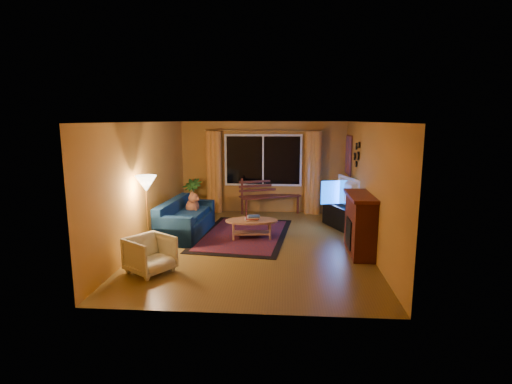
# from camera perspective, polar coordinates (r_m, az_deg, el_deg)

# --- Properties ---
(floor) EXTENTS (4.50, 6.00, 0.02)m
(floor) POSITION_cam_1_polar(r_m,az_deg,el_deg) (8.34, -0.15, -7.56)
(floor) COLOR brown
(floor) RESTS_ON ground
(ceiling) EXTENTS (4.50, 6.00, 0.02)m
(ceiling) POSITION_cam_1_polar(r_m,az_deg,el_deg) (7.93, -0.16, 10.04)
(ceiling) COLOR white
(ceiling) RESTS_ON ground
(wall_back) EXTENTS (4.50, 0.02, 2.50)m
(wall_back) POSITION_cam_1_polar(r_m,az_deg,el_deg) (11.01, 1.03, 3.54)
(wall_back) COLOR #C08231
(wall_back) RESTS_ON ground
(wall_left) EXTENTS (0.02, 6.00, 2.50)m
(wall_left) POSITION_cam_1_polar(r_m,az_deg,el_deg) (8.51, -15.51, 1.16)
(wall_left) COLOR #C08231
(wall_left) RESTS_ON ground
(wall_right) EXTENTS (0.02, 6.00, 2.50)m
(wall_right) POSITION_cam_1_polar(r_m,az_deg,el_deg) (8.19, 15.82, 0.80)
(wall_right) COLOR #C08231
(wall_right) RESTS_ON ground
(window) EXTENTS (2.00, 0.02, 1.30)m
(window) POSITION_cam_1_polar(r_m,az_deg,el_deg) (10.93, 1.01, 4.55)
(window) COLOR black
(window) RESTS_ON wall_back
(curtain_rod) EXTENTS (3.20, 0.03, 0.03)m
(curtain_rod) POSITION_cam_1_polar(r_m,az_deg,el_deg) (10.83, 1.01, 8.74)
(curtain_rod) COLOR #BF8C3F
(curtain_rod) RESTS_ON wall_back
(curtain_left) EXTENTS (0.36, 0.36, 2.24)m
(curtain_left) POSITION_cam_1_polar(r_m,az_deg,el_deg) (11.06, -6.02, 2.84)
(curtain_left) COLOR orange
(curtain_left) RESTS_ON ground
(curtain_right) EXTENTS (0.36, 0.36, 2.24)m
(curtain_right) POSITION_cam_1_polar(r_m,az_deg,el_deg) (10.91, 8.09, 2.69)
(curtain_right) COLOR orange
(curtain_right) RESTS_ON ground
(bench) EXTENTS (1.70, 1.08, 0.49)m
(bench) POSITION_cam_1_polar(r_m,az_deg,el_deg) (10.91, 2.02, -1.87)
(bench) COLOR #4F1E12
(bench) RESTS_ON ground
(potted_plant) EXTENTS (0.70, 0.70, 0.98)m
(potted_plant) POSITION_cam_1_polar(r_m,az_deg,el_deg) (10.92, -9.09, -0.69)
(potted_plant) COLOR #235B1E
(potted_plant) RESTS_ON ground
(sofa) EXTENTS (0.96, 1.98, 0.78)m
(sofa) POSITION_cam_1_polar(r_m,az_deg,el_deg) (9.05, -9.96, -3.65)
(sofa) COLOR #0C2343
(sofa) RESTS_ON ground
(dog) EXTENTS (0.38, 0.48, 0.48)m
(dog) POSITION_cam_1_polar(r_m,az_deg,el_deg) (9.40, -9.07, -1.63)
(dog) COLOR brown
(dog) RESTS_ON sofa
(armchair) EXTENTS (0.90, 0.91, 0.69)m
(armchair) POSITION_cam_1_polar(r_m,az_deg,el_deg) (7.00, -14.89, -8.39)
(armchair) COLOR beige
(armchair) RESTS_ON ground
(floor_lamp) EXTENTS (0.32, 0.32, 1.52)m
(floor_lamp) POSITION_cam_1_polar(r_m,az_deg,el_deg) (7.88, -15.23, -3.18)
(floor_lamp) COLOR #BF8C3F
(floor_lamp) RESTS_ON ground
(rug) EXTENTS (2.18, 3.13, 0.02)m
(rug) POSITION_cam_1_polar(r_m,az_deg,el_deg) (8.98, -1.78, -6.11)
(rug) COLOR maroon
(rug) RESTS_ON ground
(coffee_table) EXTENTS (1.25, 1.25, 0.41)m
(coffee_table) POSITION_cam_1_polar(r_m,az_deg,el_deg) (8.70, -0.64, -5.31)
(coffee_table) COLOR #B37750
(coffee_table) RESTS_ON ground
(tv_console) EXTENTS (0.90, 1.34, 0.53)m
(tv_console) POSITION_cam_1_polar(r_m,az_deg,el_deg) (9.69, 12.39, -3.55)
(tv_console) COLOR black
(tv_console) RESTS_ON ground
(television) EXTENTS (0.48, 1.18, 0.68)m
(television) POSITION_cam_1_polar(r_m,az_deg,el_deg) (9.56, 12.53, -0.01)
(television) COLOR black
(television) RESTS_ON tv_console
(fireplace) EXTENTS (0.40, 1.20, 1.10)m
(fireplace) POSITION_cam_1_polar(r_m,az_deg,el_deg) (7.91, 14.65, -4.67)
(fireplace) COLOR maroon
(fireplace) RESTS_ON ground
(mirror_cluster) EXTENTS (0.06, 0.60, 0.56)m
(mirror_cluster) POSITION_cam_1_polar(r_m,az_deg,el_deg) (9.38, 14.11, 5.43)
(mirror_cluster) COLOR black
(mirror_cluster) RESTS_ON wall_right
(painting) EXTENTS (0.04, 0.76, 0.96)m
(painting) POSITION_cam_1_polar(r_m,az_deg,el_deg) (10.53, 13.07, 5.15)
(painting) COLOR #EC5025
(painting) RESTS_ON wall_right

